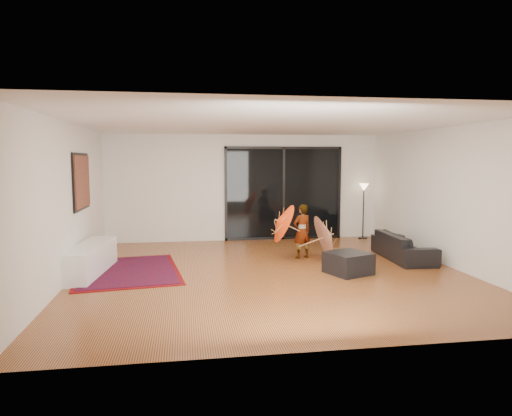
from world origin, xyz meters
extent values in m
plane|color=#A2602C|center=(0.00, 0.00, 0.00)|extent=(7.00, 7.00, 0.00)
plane|color=white|center=(0.00, 0.00, 2.70)|extent=(7.00, 7.00, 0.00)
plane|color=silver|center=(0.00, 3.50, 1.35)|extent=(7.00, 0.00, 7.00)
plane|color=silver|center=(0.00, -3.50, 1.35)|extent=(7.00, 0.00, 7.00)
plane|color=silver|center=(-3.50, 0.00, 1.35)|extent=(0.00, 7.00, 7.00)
plane|color=silver|center=(3.50, 0.00, 1.35)|extent=(0.00, 7.00, 7.00)
cube|color=black|center=(1.00, 3.47, 1.20)|extent=(3.00, 0.04, 2.40)
cube|color=black|center=(1.00, 3.45, 2.37)|extent=(3.06, 0.06, 0.06)
cube|color=black|center=(1.00, 3.45, 0.03)|extent=(3.06, 0.06, 0.06)
cube|color=black|center=(1.00, 3.45, 1.20)|extent=(0.06, 0.06, 2.40)
cube|color=black|center=(-3.48, 1.00, 1.65)|extent=(0.02, 1.28, 1.08)
cube|color=#1B442C|center=(-3.46, 1.00, 1.65)|extent=(0.03, 1.18, 0.98)
cube|color=white|center=(-3.25, 0.39, 0.27)|extent=(0.69, 1.97, 0.54)
cube|color=#424244|center=(-3.25, 0.52, 0.14)|extent=(0.28, 0.28, 0.29)
cube|color=#63080D|center=(-2.60, 0.49, 0.01)|extent=(2.12, 2.73, 0.01)
cube|color=maroon|center=(-2.60, 0.49, 0.01)|extent=(1.94, 2.55, 0.02)
imported|color=black|center=(2.95, 0.71, 0.27)|extent=(0.81, 1.88, 0.54)
cube|color=black|center=(1.38, -0.30, 0.20)|extent=(0.88, 0.88, 0.39)
cylinder|color=black|center=(3.10, 3.25, 0.01)|extent=(0.25, 0.25, 0.03)
cylinder|color=black|center=(3.10, 3.25, 0.66)|extent=(0.03, 0.03, 1.33)
cone|color=#FFD899|center=(3.10, 3.25, 1.35)|extent=(0.25, 0.25, 0.20)
imported|color=#999999|center=(0.88, 1.12, 0.57)|extent=(0.48, 0.39, 1.14)
cone|color=red|center=(0.33, 1.07, 0.73)|extent=(0.52, 0.85, 0.84)
cylinder|color=#B07F4B|center=(0.33, 1.07, 0.40)|extent=(0.46, 0.02, 0.24)
cylinder|color=#B07F4B|center=(0.33, 1.07, 0.84)|extent=(0.06, 0.02, 0.04)
cone|color=beige|center=(1.48, 0.97, 0.51)|extent=(0.48, 0.95, 0.96)
cylinder|color=#B07F4B|center=(1.48, 0.97, 0.13)|extent=(0.53, 0.02, 0.20)
cylinder|color=#B07F4B|center=(1.48, 0.97, 0.62)|extent=(0.06, 0.02, 0.04)
camera|label=1|loc=(-1.54, -8.06, 2.05)|focal=32.00mm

